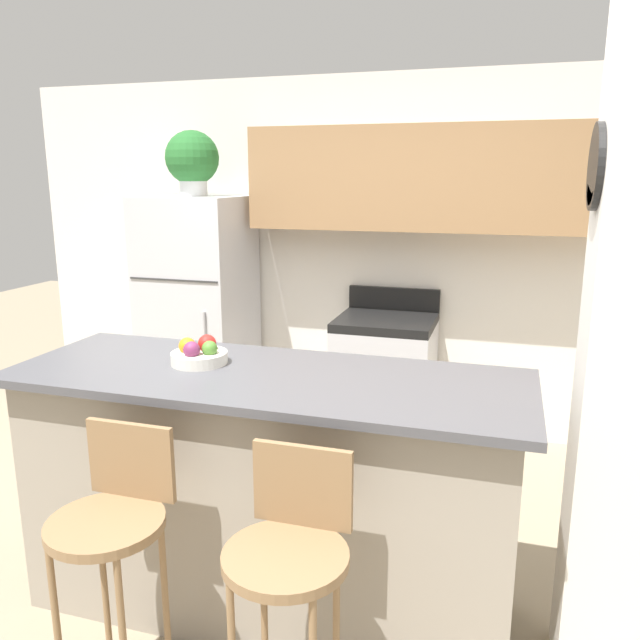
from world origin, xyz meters
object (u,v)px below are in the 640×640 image
object	(u,v)px
bar_stool_right	(290,558)
bar_stool_left	(113,525)
potted_plant_on_fridge	(192,160)
stove_range	(385,380)
refrigerator	(199,314)
fruit_bowl	(199,354)

from	to	relation	value
bar_stool_right	bar_stool_left	bearing A→B (deg)	180.00
bar_stool_left	potted_plant_on_fridge	distance (m)	2.89
stove_range	bar_stool_right	distance (m)	2.49
stove_range	potted_plant_on_fridge	distance (m)	2.05
bar_stool_right	stove_range	bearing A→B (deg)	94.18
refrigerator	potted_plant_on_fridge	size ratio (longest dim) A/B	3.78
potted_plant_on_fridge	refrigerator	bearing A→B (deg)	-63.18
stove_range	bar_stool_left	size ratio (longest dim) A/B	1.06
bar_stool_left	bar_stool_right	xyz separation A→B (m)	(0.64, 0.00, 0.00)
bar_stool_left	bar_stool_right	world-z (taller)	same
refrigerator	stove_range	distance (m)	1.45
bar_stool_left	potted_plant_on_fridge	world-z (taller)	potted_plant_on_fridge
bar_stool_right	fruit_bowl	xyz separation A→B (m)	(-0.64, 0.67, 0.43)
refrigerator	bar_stool_right	bearing A→B (deg)	-56.97
bar_stool_right	fruit_bowl	distance (m)	1.02
stove_range	bar_stool_left	world-z (taller)	stove_range
fruit_bowl	refrigerator	bearing A→B (deg)	117.94
stove_range	fruit_bowl	distance (m)	1.98
stove_range	potted_plant_on_fridge	world-z (taller)	potted_plant_on_fridge
potted_plant_on_fridge	stove_range	bearing A→B (deg)	2.07
stove_range	bar_stool_right	bearing A→B (deg)	-85.82
refrigerator	fruit_bowl	world-z (taller)	refrigerator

